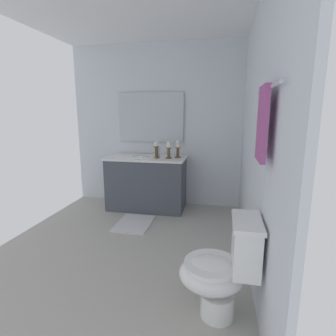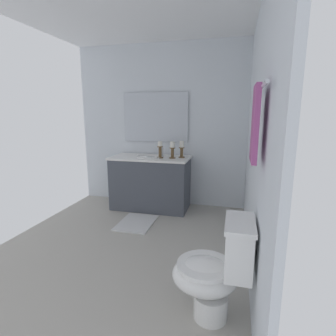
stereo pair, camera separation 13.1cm
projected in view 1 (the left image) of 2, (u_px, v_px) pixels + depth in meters
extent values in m
cube|color=#B2ADA3|center=(124.00, 246.00, 2.94)|extent=(3.05, 2.65, 0.02)
cube|color=silver|center=(257.00, 136.00, 2.43)|extent=(3.05, 0.04, 2.45)
cube|color=silver|center=(156.00, 126.00, 4.15)|extent=(0.04, 2.65, 2.45)
cube|color=#474C56|center=(147.00, 184.00, 4.02)|extent=(0.55, 1.13, 0.76)
cube|color=white|center=(146.00, 158.00, 3.94)|extent=(0.58, 1.16, 0.03)
sphere|color=black|center=(113.00, 178.00, 4.22)|extent=(0.02, 0.02, 0.02)
sphere|color=black|center=(108.00, 181.00, 4.03)|extent=(0.02, 0.02, 0.02)
ellipsoid|color=white|center=(146.00, 160.00, 3.95)|extent=(0.38, 0.30, 0.11)
torus|color=white|center=(146.00, 157.00, 3.94)|extent=(0.40, 0.40, 0.02)
cylinder|color=silver|center=(159.00, 153.00, 3.89)|extent=(0.02, 0.02, 0.14)
cube|color=silver|center=(151.00, 117.00, 4.09)|extent=(0.02, 1.02, 0.74)
cylinder|color=brown|center=(178.00, 157.00, 3.89)|extent=(0.09, 0.09, 0.01)
cylinder|color=brown|center=(178.00, 153.00, 3.88)|extent=(0.04, 0.04, 0.14)
cylinder|color=brown|center=(178.00, 148.00, 3.86)|extent=(0.08, 0.08, 0.01)
cylinder|color=white|center=(178.00, 144.00, 3.85)|extent=(0.06, 0.06, 0.09)
cylinder|color=brown|center=(169.00, 158.00, 3.83)|extent=(0.09, 0.09, 0.01)
cylinder|color=brown|center=(169.00, 153.00, 3.81)|extent=(0.04, 0.04, 0.14)
cylinder|color=brown|center=(169.00, 148.00, 3.80)|extent=(0.08, 0.08, 0.01)
cylinder|color=white|center=(169.00, 145.00, 3.79)|extent=(0.06, 0.06, 0.08)
cylinder|color=brown|center=(156.00, 158.00, 3.85)|extent=(0.09, 0.09, 0.01)
cylinder|color=brown|center=(156.00, 153.00, 3.83)|extent=(0.04, 0.04, 0.16)
cylinder|color=brown|center=(156.00, 147.00, 3.82)|extent=(0.08, 0.08, 0.01)
cylinder|color=white|center=(156.00, 144.00, 3.81)|extent=(0.06, 0.06, 0.07)
cylinder|color=white|center=(217.00, 304.00, 1.91)|extent=(0.24, 0.24, 0.18)
ellipsoid|color=white|center=(211.00, 275.00, 1.87)|extent=(0.38, 0.46, 0.24)
cylinder|color=white|center=(212.00, 264.00, 1.85)|extent=(0.39, 0.39, 0.03)
cube|color=white|center=(246.00, 246.00, 1.78)|extent=(0.36, 0.17, 0.32)
cube|color=white|center=(247.00, 222.00, 1.74)|extent=(0.38, 0.19, 0.03)
cylinder|color=silver|center=(268.00, 88.00, 1.58)|extent=(0.73, 0.02, 0.02)
cube|color=#A54C8C|center=(262.00, 124.00, 1.62)|extent=(0.28, 0.03, 0.46)
cube|color=silver|center=(134.00, 223.00, 3.50)|extent=(0.60, 0.44, 0.02)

